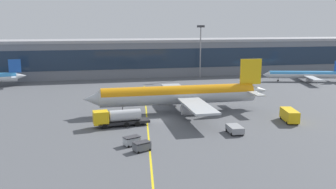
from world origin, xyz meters
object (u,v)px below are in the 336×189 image
(fuel_tanker, at_px, (118,118))
(commuter_jet_near, at_px, (304,75))
(lavatory_truck, at_px, (290,115))
(main_airliner, at_px, (180,95))
(baggage_cart_0, at_px, (142,146))
(pushback_tug, at_px, (235,129))
(baggage_cart_1, at_px, (132,141))

(fuel_tanker, height_order, commuter_jet_near, commuter_jet_near)
(lavatory_truck, relative_size, commuter_jet_near, 0.22)
(main_airliner, xyz_separation_m, baggage_cart_0, (-11.95, -23.22, -3.13))
(lavatory_truck, height_order, commuter_jet_near, commuter_jet_near)
(main_airliner, distance_m, fuel_tanker, 17.16)
(baggage_cart_0, xyz_separation_m, commuter_jet_near, (64.68, 56.26, 1.63))
(fuel_tanker, bearing_deg, commuter_jet_near, 31.82)
(pushback_tug, height_order, commuter_jet_near, commuter_jet_near)
(main_airliner, xyz_separation_m, pushback_tug, (5.76, -17.69, -3.07))
(commuter_jet_near, bearing_deg, lavatory_truck, -125.80)
(main_airliner, distance_m, pushback_tug, 18.86)
(fuel_tanker, xyz_separation_m, baggage_cart_1, (1.44, -11.52, -0.96))
(fuel_tanker, xyz_separation_m, lavatory_truck, (34.23, -4.13, -0.32))
(pushback_tug, xyz_separation_m, baggage_cart_0, (-17.72, -5.53, -0.07))
(pushback_tug, height_order, lavatory_truck, lavatory_truck)
(main_airliner, relative_size, pushback_tug, 10.97)
(main_airliner, bearing_deg, baggage_cart_0, -117.24)
(fuel_tanker, relative_size, lavatory_truck, 1.78)
(baggage_cart_0, distance_m, commuter_jet_near, 85.74)
(baggage_cart_1, xyz_separation_m, commuter_jet_near, (65.89, 53.30, 1.63))
(baggage_cart_1, distance_m, commuter_jet_near, 84.77)
(baggage_cart_1, bearing_deg, commuter_jet_near, 38.97)
(pushback_tug, bearing_deg, lavatory_truck, 19.19)
(commuter_jet_near, bearing_deg, baggage_cart_0, -138.98)
(baggage_cart_0, bearing_deg, lavatory_truck, 18.16)
(lavatory_truck, xyz_separation_m, commuter_jet_near, (33.11, 45.90, 0.99))
(pushback_tug, bearing_deg, baggage_cart_1, -172.26)
(fuel_tanker, relative_size, pushback_tug, 2.84)
(main_airliner, relative_size, commuter_jet_near, 1.48)
(main_airliner, xyz_separation_m, lavatory_truck, (19.62, -12.87, -2.49))
(lavatory_truck, bearing_deg, pushback_tug, -160.81)
(fuel_tanker, distance_m, lavatory_truck, 34.48)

